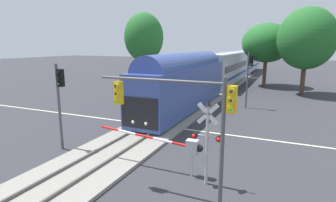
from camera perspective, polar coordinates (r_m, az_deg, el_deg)
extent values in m
plane|color=#333338|center=(21.39, -2.03, -5.16)|extent=(220.00, 220.00, 0.00)
cube|color=beige|center=(21.39, -2.03, -5.15)|extent=(44.00, 0.20, 0.01)
cube|color=gray|center=(21.37, -2.03, -4.93)|extent=(4.40, 80.00, 0.18)
cube|color=#56514C|center=(21.63, -3.75, -4.30)|extent=(0.10, 80.00, 0.14)
cube|color=#56514C|center=(21.03, -0.27, -4.74)|extent=(0.10, 80.00, 0.14)
cube|color=#384C93|center=(26.08, 3.47, 2.99)|extent=(3.00, 17.26, 3.90)
cube|color=black|center=(18.49, -5.97, -2.50)|extent=(2.76, 0.08, 2.15)
cylinder|color=#384C93|center=(25.87, 3.52, 7.00)|extent=(2.76, 15.53, 2.76)
sphere|color=#F4F2CC|center=(18.90, -7.27, -4.35)|extent=(0.24, 0.24, 0.24)
sphere|color=#F4F2CC|center=(18.42, -4.59, -4.72)|extent=(0.24, 0.24, 0.24)
cube|color=#B7BCC6|center=(44.92, 12.36, 6.81)|extent=(3.00, 20.32, 4.60)
cube|color=black|center=(44.62, 14.29, 7.08)|extent=(0.04, 18.29, 0.90)
cube|color=#193899|center=(44.74, 14.21, 5.23)|extent=(0.04, 18.69, 0.36)
cube|color=#B7BCC6|center=(65.80, 16.16, 8.07)|extent=(3.00, 20.32, 4.60)
cube|color=black|center=(65.60, 17.49, 8.24)|extent=(0.04, 18.29, 0.90)
cube|color=#193899|center=(65.68, 17.42, 6.98)|extent=(0.04, 18.69, 0.36)
cylinder|color=#B7B7BC|center=(13.45, 5.02, -13.13)|extent=(0.14, 0.14, 1.10)
cube|color=#B7B7BC|center=(13.10, 5.09, -9.56)|extent=(0.56, 0.40, 0.70)
sphere|color=black|center=(13.00, 6.57, -9.76)|extent=(0.36, 0.36, 0.36)
cylinder|color=red|center=(13.25, 2.97, -9.11)|extent=(1.03, 0.12, 0.19)
cylinder|color=white|center=(13.60, -1.10, -8.20)|extent=(1.03, 0.12, 0.19)
cylinder|color=red|center=(14.01, -4.93, -7.31)|extent=(1.03, 0.12, 0.19)
cylinder|color=white|center=(14.49, -8.52, -6.44)|extent=(1.03, 0.12, 0.19)
cylinder|color=red|center=(15.02, -11.85, -5.61)|extent=(1.03, 0.12, 0.19)
sphere|color=red|center=(15.30, -13.42, -5.21)|extent=(0.14, 0.14, 0.14)
cylinder|color=#B2B2B7|center=(12.33, 8.11, -9.23)|extent=(0.14, 0.14, 3.62)
cube|color=white|center=(11.88, 8.28, -2.67)|extent=(0.98, 0.05, 0.98)
cube|color=white|center=(11.88, 8.28, -2.67)|extent=(0.98, 0.05, 0.98)
cube|color=#B2B2B7|center=(12.19, 8.17, -7.32)|extent=(1.10, 0.08, 0.08)
cylinder|color=black|center=(12.24, 5.55, -7.16)|extent=(0.26, 0.18, 0.26)
cylinder|color=black|center=(11.97, 10.59, -7.76)|extent=(0.26, 0.18, 0.26)
sphere|color=red|center=(12.15, 5.39, -7.30)|extent=(0.20, 0.20, 0.20)
sphere|color=red|center=(11.88, 10.48, -7.91)|extent=(0.20, 0.20, 0.20)
cone|color=black|center=(11.79, 8.38, -0.44)|extent=(0.28, 0.28, 0.22)
cylinder|color=#4C4C51|center=(27.94, 16.16, 4.10)|extent=(0.16, 0.16, 5.48)
cube|color=black|center=(27.74, 16.97, 8.03)|extent=(0.34, 0.26, 1.00)
sphere|color=#262626|center=(27.57, 16.97, 8.68)|extent=(0.20, 0.20, 0.20)
cylinder|color=black|center=(27.54, 16.96, 8.67)|extent=(0.24, 0.10, 0.24)
sphere|color=#262626|center=(27.59, 16.93, 8.01)|extent=(0.20, 0.20, 0.20)
cylinder|color=black|center=(27.56, 16.92, 8.01)|extent=(0.24, 0.10, 0.24)
sphere|color=green|center=(27.61, 16.89, 7.35)|extent=(0.20, 0.20, 0.20)
cylinder|color=black|center=(27.58, 16.88, 7.35)|extent=(0.24, 0.10, 0.24)
cylinder|color=#4C4C51|center=(17.27, -21.68, -1.28)|extent=(0.16, 0.16, 5.13)
cube|color=black|center=(16.79, -21.45, 4.51)|extent=(0.34, 0.26, 1.00)
sphere|color=#262626|center=(16.65, -21.90, 5.53)|extent=(0.20, 0.20, 0.20)
cylinder|color=black|center=(16.63, -21.98, 5.52)|extent=(0.24, 0.10, 0.24)
sphere|color=#262626|center=(16.68, -21.82, 4.44)|extent=(0.20, 0.20, 0.20)
cylinder|color=black|center=(16.66, -21.89, 4.43)|extent=(0.24, 0.10, 0.24)
sphere|color=green|center=(16.72, -21.74, 3.35)|extent=(0.20, 0.20, 0.20)
cylinder|color=black|center=(16.70, -21.81, 3.34)|extent=(0.24, 0.10, 0.24)
cylinder|color=#4C4C51|center=(10.64, 11.24, -8.69)|extent=(0.16, 0.16, 5.04)
cube|color=gold|center=(10.12, 13.17, 0.31)|extent=(0.34, 0.26, 1.00)
sphere|color=#262626|center=(9.92, 13.09, 1.96)|extent=(0.20, 0.20, 0.20)
cylinder|color=gold|center=(9.89, 13.05, 1.94)|extent=(0.24, 0.10, 0.24)
sphere|color=#262626|center=(9.98, 13.00, 0.15)|extent=(0.20, 0.20, 0.20)
cylinder|color=gold|center=(9.95, 12.97, 0.12)|extent=(0.24, 0.10, 0.24)
sphere|color=green|center=(10.04, 12.92, -1.64)|extent=(0.20, 0.20, 0.20)
cylinder|color=gold|center=(10.02, 12.89, -1.67)|extent=(0.24, 0.10, 0.24)
cylinder|color=#4C4C51|center=(10.96, -2.16, 4.37)|extent=(5.38, 0.12, 0.12)
cube|color=gold|center=(12.00, -10.25, 1.68)|extent=(0.34, 0.26, 1.00)
sphere|color=#262626|center=(11.82, -10.71, 3.09)|extent=(0.20, 0.20, 0.20)
cylinder|color=gold|center=(11.80, -10.79, 3.07)|extent=(0.24, 0.10, 0.24)
sphere|color=#262626|center=(11.88, -10.65, 1.56)|extent=(0.20, 0.20, 0.20)
cylinder|color=gold|center=(11.85, -10.74, 1.54)|extent=(0.24, 0.10, 0.24)
sphere|color=green|center=(11.93, -10.60, 0.05)|extent=(0.20, 0.20, 0.20)
cylinder|color=gold|center=(11.91, -10.68, 0.02)|extent=(0.24, 0.10, 0.24)
cylinder|color=#4C3828|center=(38.27, 26.27, 4.25)|extent=(0.55, 0.55, 4.12)
ellipsoid|color=#236628|center=(38.06, 26.93, 11.53)|extent=(6.89, 6.89, 7.50)
cylinder|color=brown|center=(46.82, -4.94, 6.71)|extent=(0.62, 0.62, 4.41)
ellipsoid|color=#236628|center=(46.67, -5.05, 13.08)|extent=(6.48, 6.48, 7.99)
cylinder|color=brown|center=(44.19, 19.48, 5.74)|extent=(0.54, 0.54, 4.30)
ellipsoid|color=#236628|center=(44.01, 19.87, 11.33)|extent=(7.22, 7.22, 5.78)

